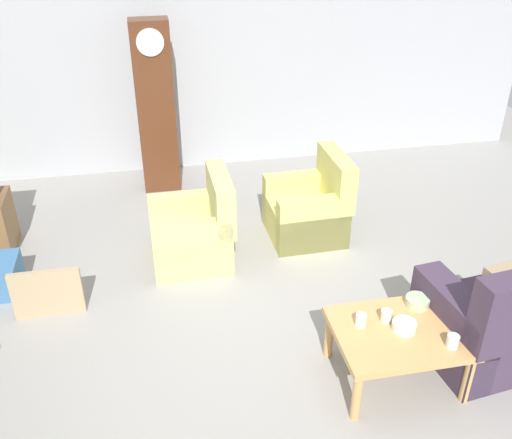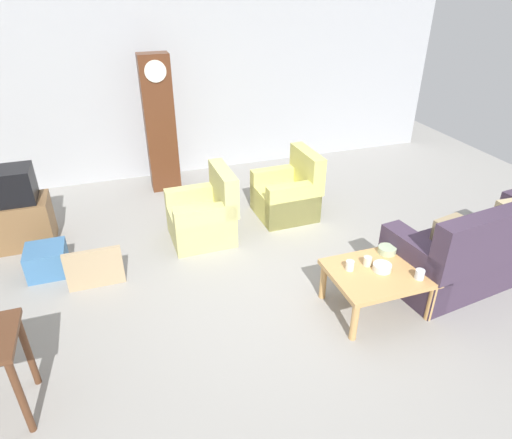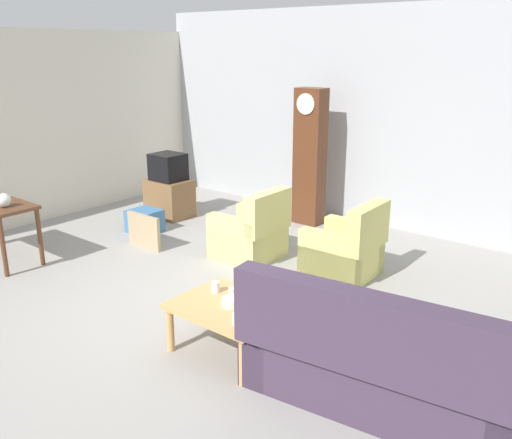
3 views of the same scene
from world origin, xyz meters
name	(u,v)px [view 1 (image 1 of 3)]	position (x,y,z in m)	size (l,w,h in m)	color
ground_plane	(280,332)	(0.00, 0.00, 0.00)	(10.40, 10.40, 0.00)	#999691
garage_door_wall	(216,43)	(0.00, 3.60, 1.60)	(8.40, 0.16, 3.20)	#ADAFB5
armchair_olive_near	(195,233)	(-0.58, 1.26, 0.31)	(0.80, 0.77, 0.92)	#CCC67A
armchair_olive_far	(310,210)	(0.67, 1.50, 0.31)	(0.81, 0.78, 0.92)	#D6D06F
coffee_table_wood	(398,337)	(0.75, -0.66, 0.40)	(0.96, 0.76, 0.47)	tan
grandfather_clock	(156,109)	(-0.83, 2.96, 1.03)	(0.44, 0.30, 2.05)	#562D19
framed_picture_leaning	(47,293)	(-1.94, 0.63, 0.23)	(0.60, 0.05, 0.47)	tan
cup_white_porcelain	(361,320)	(0.48, -0.55, 0.52)	(0.08, 0.08, 0.10)	white
cup_blue_rimmed	(453,341)	(1.04, -0.89, 0.51)	(0.09, 0.09, 0.10)	silver
cup_cream_tall	(386,316)	(0.69, -0.54, 0.51)	(0.08, 0.08, 0.10)	beige
bowl_white_stacked	(404,326)	(0.78, -0.66, 0.50)	(0.18, 0.18, 0.07)	white
bowl_shallow_green	(417,301)	(1.00, -0.41, 0.50)	(0.19, 0.19, 0.07)	#B2C69E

